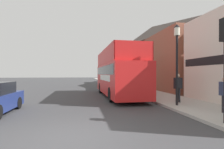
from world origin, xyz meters
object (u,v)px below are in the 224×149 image
pedestrian_third (178,85)px  lamp_post_nearest (177,49)px  parked_car_ahead_of_bus (110,84)px  lamp_post_third (121,65)px  lamp_post_second (137,62)px  tour_bus (118,76)px

pedestrian_third → lamp_post_nearest: (-0.60, -0.92, 2.15)m
parked_car_ahead_of_bus → pedestrian_third: 12.53m
parked_car_ahead_of_bus → lamp_post_nearest: (1.82, -13.20, 2.73)m
lamp_post_nearest → lamp_post_third: bearing=90.1°
parked_car_ahead_of_bus → lamp_post_second: lamp_post_second is taller
lamp_post_third → lamp_post_nearest: bearing=-89.9°
lamp_post_nearest → pedestrian_third: bearing=56.7°
lamp_post_second → lamp_post_third: 7.38m
parked_car_ahead_of_bus → lamp_post_third: size_ratio=1.00×
pedestrian_third → lamp_post_third: bearing=92.6°
parked_car_ahead_of_bus → lamp_post_second: size_ratio=1.02×
parked_car_ahead_of_bus → lamp_post_nearest: 13.60m
lamp_post_nearest → lamp_post_second: 7.39m
pedestrian_third → lamp_post_third: size_ratio=0.41×
tour_bus → lamp_post_nearest: 6.17m
tour_bus → lamp_post_third: bearing=74.5°
tour_bus → lamp_post_nearest: size_ratio=2.05×
tour_bus → lamp_post_second: lamp_post_second is taller
lamp_post_second → lamp_post_third: size_ratio=0.98×
tour_bus → pedestrian_third: tour_bus is taller
lamp_post_second → tour_bus: bearing=-140.5°
tour_bus → pedestrian_third: bearing=-57.9°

